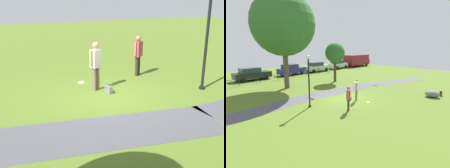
{
  "view_description": "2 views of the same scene",
  "coord_description": "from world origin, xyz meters",
  "views": [
    {
      "loc": [
        3.32,
        8.27,
        3.37
      ],
      "look_at": [
        0.66,
        1.76,
        1.06
      ],
      "focal_mm": 45.7,
      "sensor_mm": 36.0,
      "label": 1
    },
    {
      "loc": [
        -10.73,
        -9.52,
        4.3
      ],
      "look_at": [
        0.47,
        1.46,
        0.94
      ],
      "focal_mm": 29.37,
      "sensor_mm": 36.0,
      "label": 2
    }
  ],
  "objects": [
    {
      "name": "handbag_on_grass",
      "position": [
        -0.07,
        -0.35,
        0.14
      ],
      "size": [
        0.32,
        0.34,
        0.31
      ],
      "color": "slate",
      "rests_on": "ground"
    },
    {
      "name": "ground_plane",
      "position": [
        0.0,
        0.0,
        0.0
      ],
      "size": [
        48.0,
        48.0,
        0.0
      ],
      "primitive_type": "plane",
      "color": "#536D24"
    },
    {
      "name": "lamp_post",
      "position": [
        -3.33,
        0.53,
        2.25
      ],
      "size": [
        0.28,
        0.28,
        3.65
      ],
      "color": "black",
      "rests_on": "ground"
    },
    {
      "name": "footpath_segment_mid",
      "position": [
        1.94,
        2.18,
        0.0
      ],
      "size": [
        8.16,
        2.78,
        0.01
      ],
      "color": "#4E4D54",
      "rests_on": "ground"
    },
    {
      "name": "frisbee_on_grass",
      "position": [
        0.48,
        -1.82,
        0.01
      ],
      "size": [
        0.24,
        0.24,
        0.02
      ],
      "color": "white",
      "rests_on": "ground"
    },
    {
      "name": "man_near_boulder",
      "position": [
        -1.98,
        -1.91,
        0.96
      ],
      "size": [
        0.44,
        0.4,
        1.66
      ],
      "color": "#2F291E",
      "rests_on": "ground"
    },
    {
      "name": "woman_with_handbag",
      "position": [
        0.22,
        -0.81,
        1.0
      ],
      "size": [
        0.48,
        0.37,
        1.72
      ],
      "color": "#7C5F50",
      "rests_on": "ground"
    }
  ]
}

